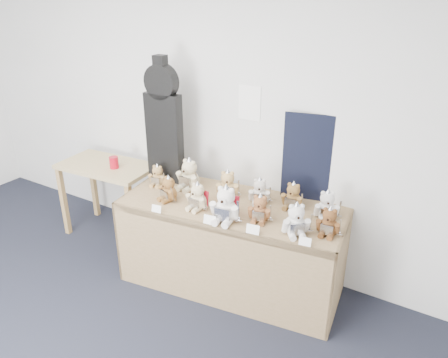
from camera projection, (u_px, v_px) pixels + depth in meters
The scene contains 22 objects.
room_shell at pixel (249, 103), 3.72m from camera, with size 6.00×6.00×6.00m.
display_table at pixel (229, 226), 3.65m from camera, with size 1.97×1.03×0.78m.
side_table at pixel (108, 176), 4.45m from camera, with size 1.00×0.60×0.80m.
guitar_case at pixel (164, 122), 3.88m from camera, with size 0.35×0.12×1.14m.
navy_board at pixel (316, 159), 3.57m from camera, with size 0.56×0.02×0.75m, color black.
red_cup at pixel (114, 163), 4.29m from camera, with size 0.09×0.09×0.12m, color #AD0B1E.
teddy_front_far_left at pixel (168, 190), 3.67m from camera, with size 0.20×0.18×0.24m.
teddy_front_left at pixel (198, 197), 3.53m from camera, with size 0.21×0.18×0.26m.
teddy_front_centre at pixel (226, 206), 3.34m from camera, with size 0.27×0.24×0.33m.
teddy_front_right at pixel (260, 209), 3.35m from camera, with size 0.21×0.18×0.25m.
teddy_front_far_right at pixel (296, 221), 3.17m from camera, with size 0.23×0.23×0.28m.
teddy_front_end at pixel (329, 223), 3.17m from camera, with size 0.20×0.17×0.24m.
teddy_back_left at pixel (189, 176), 3.87m from camera, with size 0.26×0.21×0.32m.
teddy_back_centre_left at pixel (228, 185), 3.73m from camera, with size 0.22×0.21×0.27m.
teddy_back_centre_right at pixel (259, 192), 3.63m from camera, with size 0.21×0.20×0.25m.
teddy_back_right at pixel (293, 197), 3.55m from camera, with size 0.20×0.16×0.25m.
teddy_back_end at pixel (327, 206), 3.39m from camera, with size 0.22×0.21×0.26m.
teddy_back_far_left at pixel (158, 176), 3.95m from camera, with size 0.18×0.16×0.22m.
entry_card_a at pixel (156, 209), 3.50m from camera, with size 0.09×0.00×0.06m, color white.
entry_card_b at pixel (210, 220), 3.32m from camera, with size 0.10×0.00×0.07m, color white.
entry_card_c at pixel (253, 229), 3.20m from camera, with size 0.10×0.00×0.07m, color white.
entry_card_d at pixel (305, 242), 3.06m from camera, with size 0.09×0.00×0.06m, color white.
Camera 1 is at (2.29, -0.74, 2.48)m, focal length 35.00 mm.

